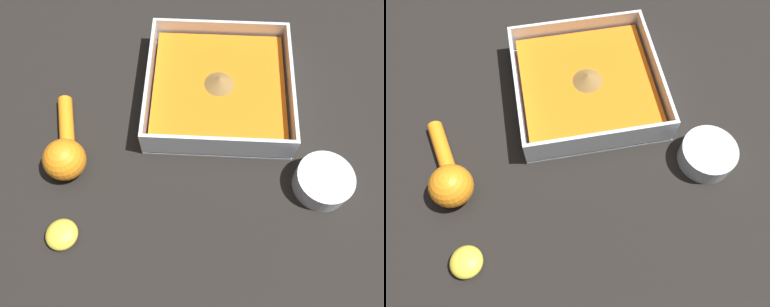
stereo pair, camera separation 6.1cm
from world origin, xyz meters
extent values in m
plane|color=black|center=(0.00, 0.00, 0.00)|extent=(4.00, 4.00, 0.00)
cube|color=silver|center=(-0.02, -0.01, 0.00)|extent=(0.26, 0.26, 0.01)
cube|color=silver|center=(-0.02, 0.12, 0.03)|extent=(0.26, 0.01, 0.05)
cube|color=silver|center=(-0.02, -0.13, 0.03)|extent=(0.26, 0.01, 0.05)
cube|color=silver|center=(0.11, -0.01, 0.03)|extent=(0.01, 0.25, 0.05)
cube|color=silver|center=(-0.14, -0.01, 0.03)|extent=(0.01, 0.25, 0.05)
cube|color=orange|center=(-0.02, -0.01, 0.02)|extent=(0.24, 0.24, 0.03)
cone|color=brown|center=(-0.02, -0.01, 0.04)|extent=(0.05, 0.05, 0.02)
cylinder|color=silver|center=(0.15, -0.18, 0.02)|extent=(0.09, 0.09, 0.04)
cylinder|color=brown|center=(0.15, -0.18, 0.01)|extent=(0.08, 0.08, 0.02)
sphere|color=orange|center=(-0.27, -0.17, 0.03)|extent=(0.07, 0.07, 0.07)
cylinder|color=orange|center=(-0.29, -0.09, 0.01)|extent=(0.05, 0.10, 0.03)
ellipsoid|color=yellow|center=(-0.25, -0.29, 0.01)|extent=(0.05, 0.05, 0.03)
camera|label=1|loc=(-0.05, -0.42, 0.58)|focal=35.00mm
camera|label=2|loc=(-0.11, -0.42, 0.58)|focal=35.00mm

